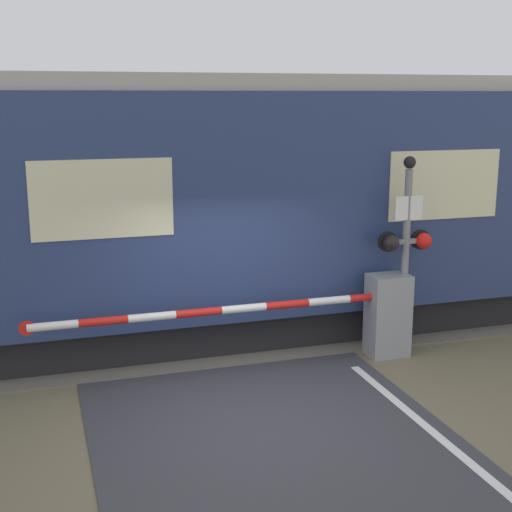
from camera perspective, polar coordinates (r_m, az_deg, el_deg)
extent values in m
plane|color=#6B6047|center=(9.06, -0.01, -12.47)|extent=(80.00, 80.00, 0.00)
cube|color=#666056|center=(11.89, -4.60, -6.17)|extent=(36.00, 3.20, 0.03)
cube|color=#595451|center=(11.20, -3.77, -7.00)|extent=(36.00, 0.08, 0.10)
cube|color=#595451|center=(12.54, -5.34, -4.86)|extent=(36.00, 0.08, 0.10)
cube|color=black|center=(11.57, -12.34, -5.47)|extent=(17.38, 2.37, 0.60)
cube|color=navy|center=(11.13, -12.82, 4.16)|extent=(18.89, 2.78, 3.32)
cube|color=#ADA89E|center=(11.01, -13.28, 13.35)|extent=(18.51, 2.56, 0.24)
cube|color=beige|center=(11.41, 14.86, 5.52)|extent=(1.89, 0.02, 1.06)
cube|color=beige|center=(9.71, -12.18, 4.46)|extent=(1.89, 0.02, 1.06)
cube|color=gray|center=(10.93, 10.50, -4.68)|extent=(0.60, 0.44, 1.25)
cylinder|color=gray|center=(10.84, 10.57, -3.10)|extent=(0.16, 0.16, 0.18)
cylinder|color=red|center=(10.70, 9.03, -3.26)|extent=(0.65, 0.11, 0.11)
cylinder|color=white|center=(10.43, 5.84, -3.58)|extent=(0.65, 0.11, 0.11)
cylinder|color=red|center=(10.20, 2.50, -3.90)|extent=(0.65, 0.11, 0.11)
cylinder|color=white|center=(10.01, -0.99, -4.22)|extent=(0.65, 0.11, 0.11)
cylinder|color=red|center=(9.85, -4.61, -4.53)|extent=(0.65, 0.11, 0.11)
cylinder|color=white|center=(9.74, -8.33, -4.84)|extent=(0.65, 0.11, 0.11)
cylinder|color=red|center=(9.67, -12.12, -5.13)|extent=(0.65, 0.11, 0.11)
cylinder|color=white|center=(9.64, -15.96, -5.40)|extent=(0.65, 0.11, 0.11)
cylinder|color=red|center=(9.64, -17.88, -5.53)|extent=(0.20, 0.02, 0.20)
cylinder|color=gray|center=(10.87, 11.83, -0.59)|extent=(0.11, 0.11, 2.81)
cube|color=gray|center=(10.80, 11.91, 1.16)|extent=(0.66, 0.07, 0.07)
sphere|color=black|center=(10.62, 10.76, 1.02)|extent=(0.24, 0.24, 0.24)
sphere|color=red|center=(10.89, 13.29, 1.19)|extent=(0.24, 0.24, 0.24)
cylinder|color=black|center=(10.72, 10.48, 1.14)|extent=(0.30, 0.06, 0.30)
cylinder|color=black|center=(10.98, 13.00, 1.30)|extent=(0.30, 0.06, 0.30)
cube|color=white|center=(10.67, 12.14, 3.77)|extent=(0.45, 0.02, 0.35)
sphere|color=black|center=(10.63, 12.20, 7.33)|extent=(0.18, 0.18, 0.18)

